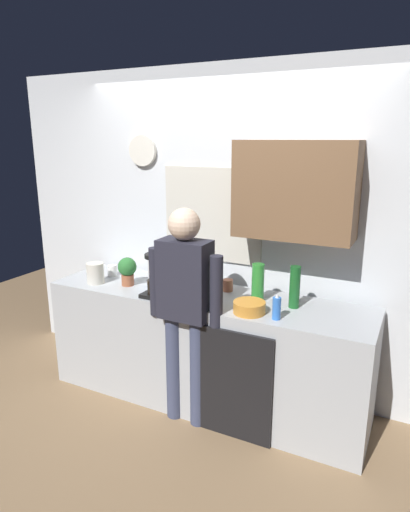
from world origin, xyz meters
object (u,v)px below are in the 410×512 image
(cup_white_mug, at_px, (112,270))
(dish_soap, at_px, (277,308))
(bottle_olive_oil, at_px, (185,288))
(person_at_sink, at_px, (185,300))
(cup_blue_mug, at_px, (153,280))
(storage_canister, at_px, (95,273))
(cup_terracotta_mug, at_px, (228,285))
(bottle_red_vinegar, at_px, (206,288))
(potted_plant, at_px, (127,269))
(bottle_green_wine, at_px, (295,287))
(coffee_maker, at_px, (159,277))
(bottle_clear_soda, at_px, (258,283))
(mixing_bowl, at_px, (249,307))

(cup_white_mug, relative_size, dish_soap, 0.53)
(bottle_olive_oil, distance_m, person_at_sink, 0.10)
(cup_blue_mug, distance_m, storage_canister, 0.49)
(cup_terracotta_mug, bearing_deg, bottle_red_vinegar, -96.79)
(potted_plant, xyz_separation_m, person_at_sink, (0.65, -0.22, -0.08))
(bottle_green_wine, height_order, dish_soap, bottle_green_wine)
(bottle_olive_oil, xyz_separation_m, dish_soap, (0.67, 0.03, -0.05))
(bottle_green_wine, height_order, bottle_red_vinegar, bottle_green_wine)
(cup_white_mug, height_order, storage_canister, storage_canister)
(potted_plant, distance_m, dish_soap, 1.29)
(person_at_sink, bearing_deg, bottle_green_wine, 33.79)
(coffee_maker, height_order, bottle_clear_soda, coffee_maker)
(bottle_green_wine, distance_m, cup_blue_mug, 1.14)
(mixing_bowl, bearing_deg, cup_blue_mug, 168.91)
(bottle_clear_soda, xyz_separation_m, dish_soap, (0.23, -0.26, -0.06))
(cup_white_mug, bearing_deg, coffee_maker, -20.44)
(coffee_maker, relative_size, bottle_green_wine, 1.10)
(coffee_maker, distance_m, cup_blue_mug, 0.23)
(cup_blue_mug, bearing_deg, coffee_maker, -45.52)
(coffee_maker, height_order, bottle_red_vinegar, coffee_maker)
(bottle_green_wine, distance_m, storage_canister, 1.61)
(cup_blue_mug, relative_size, mixing_bowl, 0.45)
(cup_terracotta_mug, xyz_separation_m, storage_canister, (-1.04, -0.31, 0.04))
(coffee_maker, height_order, bottle_olive_oil, coffee_maker)
(coffee_maker, relative_size, person_at_sink, 0.21)
(bottle_red_vinegar, bearing_deg, bottle_clear_soda, 32.95)
(bottle_red_vinegar, xyz_separation_m, person_at_sink, (-0.09, -0.15, -0.06))
(storage_canister, distance_m, person_at_sink, 0.93)
(person_at_sink, bearing_deg, coffee_maker, 162.18)
(bottle_clear_soda, distance_m, dish_soap, 0.35)
(mixing_bowl, height_order, person_at_sink, person_at_sink)
(bottle_clear_soda, height_order, cup_terracotta_mug, bottle_clear_soda)
(cup_blue_mug, relative_size, dish_soap, 0.56)
(cup_blue_mug, bearing_deg, bottle_olive_oil, -28.48)
(cup_white_mug, xyz_separation_m, dish_soap, (1.56, -0.27, 0.03))
(bottle_green_wine, relative_size, cup_terracotta_mug, 3.26)
(storage_canister, bearing_deg, cup_terracotta_mug, 16.59)
(bottle_clear_soda, xyz_separation_m, cup_white_mug, (-1.33, 0.01, -0.09))
(cup_white_mug, relative_size, storage_canister, 0.56)
(bottle_clear_soda, height_order, bottle_red_vinegar, bottle_clear_soda)
(mixing_bowl, bearing_deg, person_at_sink, -165.20)
(bottle_olive_oil, distance_m, cup_terracotta_mug, 0.43)
(cup_blue_mug, bearing_deg, storage_canister, -163.20)
(dish_soap, bearing_deg, cup_blue_mug, 169.80)
(mixing_bowl, bearing_deg, bottle_olive_oil, -173.49)
(bottle_red_vinegar, height_order, person_at_sink, person_at_sink)
(cup_white_mug, bearing_deg, storage_canister, -89.02)
(cup_terracotta_mug, bearing_deg, dish_soap, -35.65)
(bottle_olive_oil, bearing_deg, mixing_bowl, 6.51)
(bottle_olive_oil, bearing_deg, cup_white_mug, 161.01)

